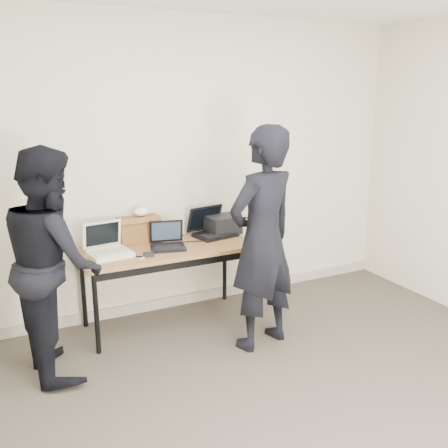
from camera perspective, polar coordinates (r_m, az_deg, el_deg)
room at (r=2.72m, az=13.06°, el=0.13°), size 4.60×4.60×2.80m
desk at (r=4.37m, az=-6.48°, el=-3.41°), size 1.50×0.65×0.72m
laptop_beige at (r=4.22m, az=-13.12°, el=-2.79°), size 0.37×0.36×0.27m
laptop_center at (r=4.34m, az=-6.47°, el=-2.02°), size 0.35×0.34×0.22m
laptop_right at (r=4.68m, az=-1.47°, el=-0.56°), size 0.42×0.41×0.27m
leather_satchel at (r=4.48m, az=-9.70°, el=-0.61°), size 0.37×0.19×0.25m
tissue at (r=4.45m, az=-9.44°, el=1.40°), size 0.13×0.10×0.08m
equipment_box at (r=4.74m, az=-0.14°, el=-0.07°), size 0.32×0.28×0.17m
power_brick at (r=4.13m, az=-8.60°, el=-3.48°), size 0.09×0.06×0.03m
cables at (r=4.38m, az=-5.96°, el=-2.51°), size 1.14×0.51×0.01m
person_typist at (r=3.94m, az=4.40°, el=-1.80°), size 0.74×0.59×1.80m
person_observer at (r=3.81m, az=-18.98°, el=-4.12°), size 0.69×0.86×1.68m
baseboard at (r=4.99m, az=-4.26°, el=-8.48°), size 4.50×0.03×0.10m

